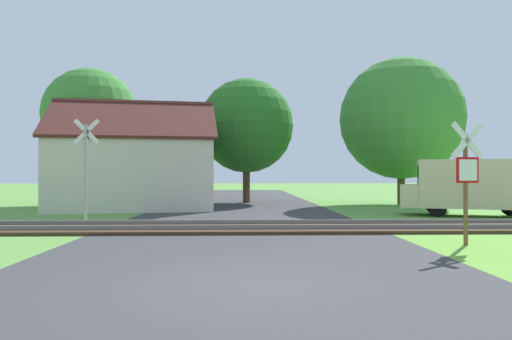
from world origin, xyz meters
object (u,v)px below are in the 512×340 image
at_px(crossing_sign_far, 86,163).
at_px(tree_right, 401,119).
at_px(stop_sign_near, 466,175).
at_px(house, 135,171).
at_px(mail_truck, 469,185).
at_px(tree_left, 90,115).
at_px(tree_center, 246,126).

xyz_separation_m(crossing_sign_far, tree_right, (14.04, 9.29, 2.70)).
bearing_deg(stop_sign_near, house, -62.38).
height_order(house, mail_truck, house).
bearing_deg(tree_right, tree_left, 178.69).
bearing_deg(tree_left, tree_right, -1.31).
relative_size(tree_right, tree_center, 1.11).
xyz_separation_m(stop_sign_near, mail_truck, (3.79, 7.35, -0.41)).
distance_m(house, tree_left, 5.23).
distance_m(tree_right, tree_center, 8.75).
bearing_deg(stop_sign_near, tree_right, -117.53).
bearing_deg(house, crossing_sign_far, -98.45).
bearing_deg(mail_truck, tree_center, 62.77).
distance_m(house, tree_center, 7.60).
relative_size(stop_sign_near, mail_truck, 0.55).
xyz_separation_m(house, mail_truck, (14.25, -4.52, -0.59)).
relative_size(stop_sign_near, crossing_sign_far, 0.81).
relative_size(house, mail_truck, 1.60).
height_order(tree_right, mail_truck, tree_right).
relative_size(stop_sign_near, tree_right, 0.36).
bearing_deg(house, tree_right, 2.10).
bearing_deg(tree_center, tree_left, -169.10).
distance_m(tree_right, mail_truck, 7.84).
relative_size(crossing_sign_far, tree_center, 0.49).
xyz_separation_m(stop_sign_near, crossing_sign_far, (-10.51, 5.07, 0.40)).
relative_size(house, tree_right, 1.03).
bearing_deg(crossing_sign_far, stop_sign_near, -25.64).
height_order(crossing_sign_far, tree_right, tree_right).
bearing_deg(crossing_sign_far, tree_left, 107.60).
relative_size(house, tree_left, 1.12).
bearing_deg(tree_center, mail_truck, -45.88).
bearing_deg(crossing_sign_far, mail_truck, 9.18).
distance_m(house, tree_right, 14.50).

